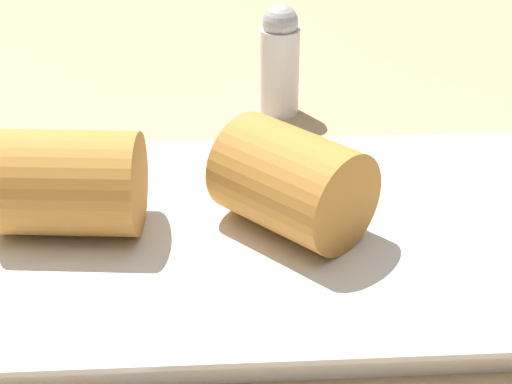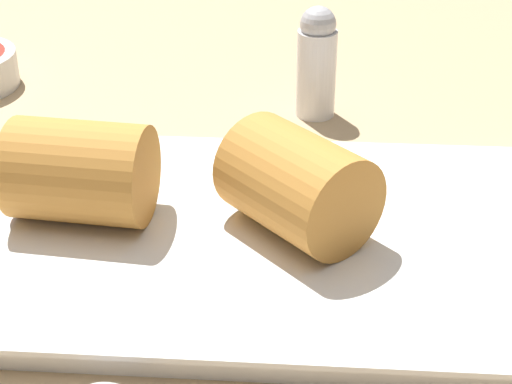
# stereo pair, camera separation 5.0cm
# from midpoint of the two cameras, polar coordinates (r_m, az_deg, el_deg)

# --- Properties ---
(table_surface) EXTENTS (1.80, 1.40, 0.02)m
(table_surface) POSITION_cam_midpoint_polar(r_m,az_deg,el_deg) (0.47, -5.44, -5.15)
(table_surface) COLOR tan
(table_surface) RESTS_ON ground
(serving_plate) EXTENTS (0.35, 0.22, 0.01)m
(serving_plate) POSITION_cam_midpoint_polar(r_m,az_deg,el_deg) (0.46, -3.09, -3.27)
(serving_plate) COLOR white
(serving_plate) RESTS_ON table_surface
(roll_front_left) EXTENTS (0.09, 0.06, 0.06)m
(roll_front_left) POSITION_cam_midpoint_polar(r_m,az_deg,el_deg) (0.46, -15.64, 0.52)
(roll_front_left) COLOR #C68438
(roll_front_left) RESTS_ON serving_plate
(roll_front_right) EXTENTS (0.09, 0.09, 0.06)m
(roll_front_right) POSITION_cam_midpoint_polar(r_m,az_deg,el_deg) (0.45, -0.87, 0.85)
(roll_front_right) COLOR #C68438
(roll_front_right) RESTS_ON serving_plate
(salt_shaker) EXTENTS (0.03, 0.03, 0.08)m
(salt_shaker) POSITION_cam_midpoint_polar(r_m,az_deg,el_deg) (0.61, -0.51, 8.76)
(salt_shaker) COLOR silver
(salt_shaker) RESTS_ON table_surface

